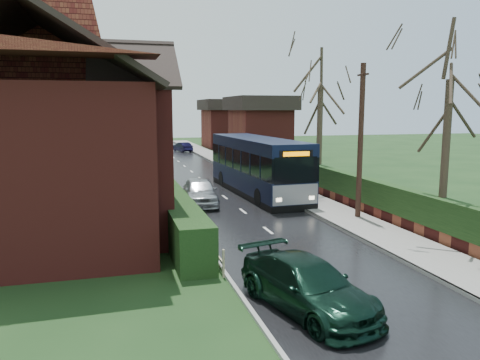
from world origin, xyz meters
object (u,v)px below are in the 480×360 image
object	(u,v)px
car_silver	(200,191)
telegraph_pole	(360,142)
brick_house	(53,128)
bus_stop_sign	(303,170)
car_green	(307,285)
bus	(257,166)

from	to	relation	value
car_silver	telegraph_pole	xyz separation A→B (m)	(6.62, -5.36, 2.93)
brick_house	bus_stop_sign	world-z (taller)	brick_house
brick_house	car_green	size ratio (longest dim) A/B	3.18
brick_house	car_silver	world-z (taller)	brick_house
bus	car_green	world-z (taller)	bus
brick_house	car_silver	xyz separation A→B (m)	(6.92, 3.49, -3.63)
bus	car_silver	bearing A→B (deg)	-152.13
bus_stop_sign	car_green	bearing A→B (deg)	-134.19
bus	telegraph_pole	size ratio (longest dim) A/B	1.58
bus	bus_stop_sign	size ratio (longest dim) A/B	3.72
car_green	bus_stop_sign	size ratio (longest dim) A/B	1.49
bus_stop_sign	telegraph_pole	xyz separation A→B (m)	(1.60, -2.98, 1.64)
brick_house	bus_stop_sign	bearing A→B (deg)	5.28
car_silver	bus	bearing A→B (deg)	35.29
bus	car_silver	xyz separation A→B (m)	(-4.02, -2.38, -0.97)
car_silver	car_green	size ratio (longest dim) A/B	0.95
bus	car_silver	world-z (taller)	bus
brick_house	car_green	bearing A→B (deg)	-56.17
car_silver	bus_stop_sign	size ratio (longest dim) A/B	1.42
brick_house	car_green	distance (m)	13.34
brick_house	car_silver	bearing A→B (deg)	26.76
car_green	car_silver	bearing A→B (deg)	76.69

